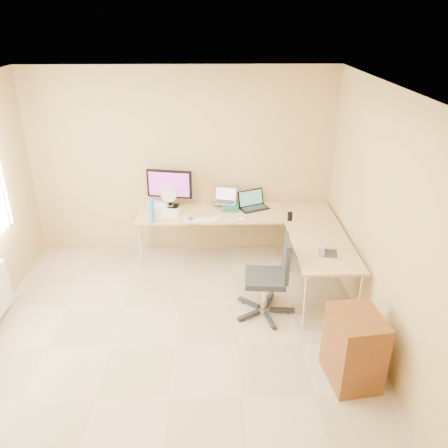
{
  "coord_description": "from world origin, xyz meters",
  "views": [
    {
      "loc": [
        0.43,
        -3.77,
        3.2
      ],
      "look_at": [
        0.55,
        1.1,
        0.9
      ],
      "focal_mm": 36.12,
      "sensor_mm": 36.0,
      "label": 1
    }
  ],
  "objects_px": {
    "mug": "(187,218)",
    "laptop_return": "(330,247)",
    "desk_main": "(235,236)",
    "desk_return": "(320,272)",
    "desk_fan": "(169,197)",
    "office_chair": "(265,276)",
    "keyboard": "(203,220)",
    "laptop_black": "(254,200)",
    "monitor": "(170,189)",
    "laptop_center": "(225,196)",
    "water_bottle": "(151,211)",
    "cabinet": "(354,348)"
  },
  "relations": [
    {
      "from": "laptop_center",
      "to": "mug",
      "type": "xyz_separation_m",
      "value": [
        -0.51,
        -0.49,
        -0.11
      ]
    },
    {
      "from": "monitor",
      "to": "laptop_return",
      "type": "relative_size",
      "value": 2.19
    },
    {
      "from": "laptop_black",
      "to": "mug",
      "type": "relative_size",
      "value": 4.11
    },
    {
      "from": "laptop_black",
      "to": "laptop_return",
      "type": "distance_m",
      "value": 1.52
    },
    {
      "from": "keyboard",
      "to": "water_bottle",
      "type": "distance_m",
      "value": 0.68
    },
    {
      "from": "monitor",
      "to": "laptop_black",
      "type": "height_order",
      "value": "monitor"
    },
    {
      "from": "desk_main",
      "to": "water_bottle",
      "type": "height_order",
      "value": "water_bottle"
    },
    {
      "from": "monitor",
      "to": "laptop_center",
      "type": "xyz_separation_m",
      "value": [
        0.76,
        0.0,
        -0.12
      ]
    },
    {
      "from": "desk_main",
      "to": "keyboard",
      "type": "height_order",
      "value": "keyboard"
    },
    {
      "from": "laptop_black",
      "to": "desk_return",
      "type": "bearing_deg",
      "value": -81.1
    },
    {
      "from": "desk_main",
      "to": "laptop_return",
      "type": "distance_m",
      "value": 1.64
    },
    {
      "from": "desk_fan",
      "to": "laptop_return",
      "type": "relative_size",
      "value": 0.99
    },
    {
      "from": "laptop_center",
      "to": "water_bottle",
      "type": "height_order",
      "value": "water_bottle"
    },
    {
      "from": "keyboard",
      "to": "laptop_center",
      "type": "bearing_deg",
      "value": 48.25
    },
    {
      "from": "monitor",
      "to": "desk_return",
      "type": "bearing_deg",
      "value": -21.7
    },
    {
      "from": "desk_return",
      "to": "keyboard",
      "type": "xyz_separation_m",
      "value": [
        -1.42,
        0.72,
        0.38
      ]
    },
    {
      "from": "water_bottle",
      "to": "laptop_return",
      "type": "height_order",
      "value": "water_bottle"
    },
    {
      "from": "mug",
      "to": "cabinet",
      "type": "height_order",
      "value": "mug"
    },
    {
      "from": "laptop_center",
      "to": "monitor",
      "type": "bearing_deg",
      "value": -165.81
    },
    {
      "from": "desk_fan",
      "to": "office_chair",
      "type": "relative_size",
      "value": 0.29
    },
    {
      "from": "water_bottle",
      "to": "monitor",
      "type": "bearing_deg",
      "value": 67.89
    },
    {
      "from": "mug",
      "to": "laptop_black",
      "type": "bearing_deg",
      "value": 23.33
    },
    {
      "from": "laptop_center",
      "to": "desk_fan",
      "type": "distance_m",
      "value": 0.77
    },
    {
      "from": "mug",
      "to": "laptop_return",
      "type": "bearing_deg",
      "value": -29.53
    },
    {
      "from": "water_bottle",
      "to": "cabinet",
      "type": "xyz_separation_m",
      "value": [
        2.1,
        -2.06,
        -0.52
      ]
    },
    {
      "from": "office_chair",
      "to": "cabinet",
      "type": "xyz_separation_m",
      "value": [
        0.72,
        -1.07,
        -0.14
      ]
    },
    {
      "from": "desk_main",
      "to": "water_bottle",
      "type": "bearing_deg",
      "value": -164.9
    },
    {
      "from": "laptop_center",
      "to": "office_chair",
      "type": "bearing_deg",
      "value": -60.02
    },
    {
      "from": "laptop_black",
      "to": "laptop_return",
      "type": "bearing_deg",
      "value": -84.87
    },
    {
      "from": "desk_return",
      "to": "desk_fan",
      "type": "height_order",
      "value": "desk_fan"
    },
    {
      "from": "desk_main",
      "to": "cabinet",
      "type": "xyz_separation_m",
      "value": [
        1.0,
        -2.35,
        -0.01
      ]
    },
    {
      "from": "keyboard",
      "to": "office_chair",
      "type": "bearing_deg",
      "value": -64.1
    },
    {
      "from": "keyboard",
      "to": "mug",
      "type": "bearing_deg",
      "value": 171.87
    },
    {
      "from": "laptop_return",
      "to": "office_chair",
      "type": "distance_m",
      "value": 0.79
    },
    {
      "from": "office_chair",
      "to": "laptop_black",
      "type": "bearing_deg",
      "value": 95.39
    },
    {
      "from": "laptop_black",
      "to": "office_chair",
      "type": "bearing_deg",
      "value": -113.3
    },
    {
      "from": "desk_return",
      "to": "monitor",
      "type": "height_order",
      "value": "monitor"
    },
    {
      "from": "monitor",
      "to": "water_bottle",
      "type": "xyz_separation_m",
      "value": [
        -0.2,
        -0.5,
        -0.12
      ]
    },
    {
      "from": "desk_main",
      "to": "laptop_return",
      "type": "relative_size",
      "value": 9.23
    },
    {
      "from": "water_bottle",
      "to": "keyboard",
      "type": "bearing_deg",
      "value": 1.4
    },
    {
      "from": "desk_main",
      "to": "office_chair",
      "type": "bearing_deg",
      "value": -77.81
    },
    {
      "from": "water_bottle",
      "to": "office_chair",
      "type": "height_order",
      "value": "water_bottle"
    },
    {
      "from": "desk_fan",
      "to": "mug",
      "type": "bearing_deg",
      "value": -59.69
    },
    {
      "from": "mug",
      "to": "water_bottle",
      "type": "distance_m",
      "value": 0.47
    },
    {
      "from": "desk_main",
      "to": "monitor",
      "type": "bearing_deg",
      "value": 167.48
    },
    {
      "from": "office_chair",
      "to": "laptop_return",
      "type": "bearing_deg",
      "value": 9.54
    },
    {
      "from": "mug",
      "to": "water_bottle",
      "type": "xyz_separation_m",
      "value": [
        -0.45,
        -0.01,
        0.11
      ]
    },
    {
      "from": "laptop_return",
      "to": "mug",
      "type": "bearing_deg",
      "value": 71.74
    },
    {
      "from": "desk_main",
      "to": "desk_return",
      "type": "distance_m",
      "value": 1.4
    },
    {
      "from": "water_bottle",
      "to": "cabinet",
      "type": "bearing_deg",
      "value": -44.38
    }
  ]
}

